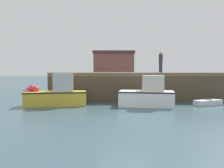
# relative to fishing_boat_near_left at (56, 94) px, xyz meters

# --- Properties ---
(ground) EXTENTS (120.00, 160.00, 0.10)m
(ground) POSITION_rel_fishing_boat_near_left_xyz_m (4.16, -3.88, -0.78)
(ground) COLOR #38515B
(pier) EXTENTS (13.12, 6.94, 2.09)m
(pier) POSITION_rel_fishing_boat_near_left_xyz_m (5.53, 4.35, 1.00)
(pier) COLOR brown
(pier) RESTS_ON ground
(fishing_boat_near_left) EXTENTS (4.01, 1.82, 2.06)m
(fishing_boat_near_left) POSITION_rel_fishing_boat_near_left_xyz_m (0.00, 0.00, 0.00)
(fishing_boat_near_left) COLOR gold
(fishing_boat_near_left) RESTS_ON ground
(fishing_boat_near_right) EXTENTS (3.62, 2.09, 1.94)m
(fishing_boat_near_right) POSITION_rel_fishing_boat_near_left_xyz_m (5.81, -0.26, 0.01)
(fishing_boat_near_right) COLOR silver
(fishing_boat_near_right) RESTS_ON ground
(rowboat) EXTENTS (1.99, 1.31, 0.39)m
(rowboat) POSITION_rel_fishing_boat_near_left_xyz_m (9.76, 0.00, -0.55)
(rowboat) COLOR silver
(rowboat) RESTS_ON ground
(dockworker) EXTENTS (0.34, 0.34, 1.76)m
(dockworker) POSITION_rel_fishing_boat_near_left_xyz_m (7.74, 4.51, 2.25)
(dockworker) COLOR #2D3342
(dockworker) RESTS_ON pier
(warehouse) EXTENTS (7.58, 7.19, 5.86)m
(warehouse) POSITION_rel_fishing_boat_near_left_xyz_m (4.08, 27.78, 2.22)
(warehouse) COLOR brown
(warehouse) RESTS_ON ground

